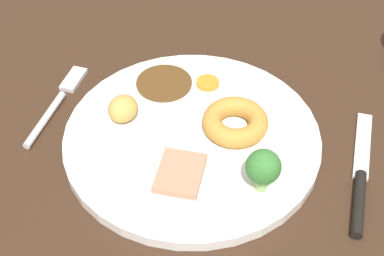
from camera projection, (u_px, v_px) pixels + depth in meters
dining_table at (181, 163)px, 66.52cm from camera, size 120.00×84.00×3.60cm
dinner_plate at (192, 138)px, 65.92cm from camera, size 29.78×29.78×1.40cm
gravy_pool at (164, 83)px, 71.58cm from camera, size 7.08×7.08×0.30cm
meat_slice_main at (180, 173)px, 60.74cm from camera, size 5.30×6.42×0.80cm
yorkshire_pudding at (235, 122)px, 65.21cm from camera, size 7.67×7.67×2.30cm
roast_potato_left at (123, 109)px, 66.19cm from camera, size 4.19×4.51×3.10cm
carrot_coin_front at (211, 83)px, 71.35cm from camera, size 2.89×2.89×0.52cm
broccoli_floret at (263, 168)px, 57.64cm from camera, size 3.73×3.73×5.17cm
fork at (57, 103)px, 70.69cm from camera, size 2.03×15.26×0.90cm
knife at (360, 181)px, 61.75cm from camera, size 2.17×18.54×1.20cm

